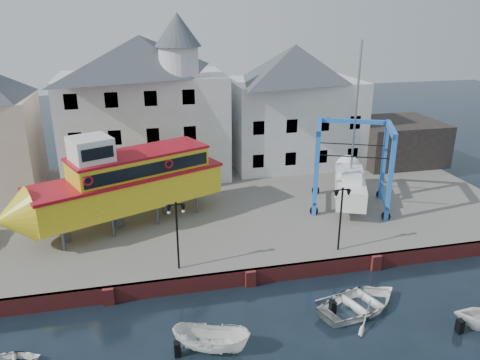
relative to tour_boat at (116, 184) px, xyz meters
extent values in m
plane|color=black|center=(7.44, -7.80, -4.12)|extent=(140.00, 140.00, 0.00)
cube|color=slate|center=(7.44, 3.20, -3.62)|extent=(44.00, 22.00, 1.00)
cube|color=maroon|center=(7.44, -7.68, -3.62)|extent=(44.00, 0.25, 1.00)
cube|color=maroon|center=(-0.56, -7.85, -3.62)|extent=(0.60, 0.36, 1.00)
cube|color=maroon|center=(7.44, -7.85, -3.62)|extent=(0.60, 0.36, 1.00)
cube|color=maroon|center=(15.44, -7.85, -3.62)|extent=(0.60, 0.36, 1.00)
cube|color=white|center=(2.44, 10.70, 1.38)|extent=(14.00, 8.00, 9.00)
pyramid|color=#393E44|center=(2.44, 10.70, 7.48)|extent=(14.00, 8.00, 3.20)
cube|color=black|center=(-3.06, 6.74, -1.52)|extent=(1.00, 0.08, 1.20)
cube|color=black|center=(-0.06, 6.74, -1.52)|extent=(1.00, 0.08, 1.20)
cube|color=black|center=(2.94, 6.74, -1.52)|extent=(1.00, 0.08, 1.20)
cube|color=black|center=(5.94, 6.74, -1.52)|extent=(1.00, 0.08, 1.20)
cube|color=black|center=(-3.06, 6.74, 1.48)|extent=(1.00, 0.08, 1.20)
cube|color=black|center=(-0.06, 6.74, 1.48)|extent=(1.00, 0.08, 1.20)
cube|color=black|center=(2.94, 6.74, 1.48)|extent=(1.00, 0.08, 1.20)
cube|color=black|center=(5.94, 6.74, 1.48)|extent=(1.00, 0.08, 1.20)
cube|color=black|center=(-3.06, 6.74, 4.48)|extent=(1.00, 0.08, 1.20)
cube|color=black|center=(-0.06, 6.74, 4.48)|extent=(1.00, 0.08, 1.20)
cube|color=black|center=(2.94, 6.74, 4.48)|extent=(1.00, 0.08, 1.20)
cube|color=black|center=(5.94, 6.74, 4.48)|extent=(1.00, 0.08, 1.20)
cylinder|color=white|center=(5.44, 8.30, 7.08)|extent=(3.20, 3.20, 2.40)
cone|color=#393E44|center=(5.44, 8.30, 9.58)|extent=(3.80, 3.80, 2.60)
cube|color=white|center=(16.44, 11.20, 0.88)|extent=(12.00, 8.00, 8.00)
pyramid|color=#393E44|center=(16.44, 11.20, 6.48)|extent=(12.00, 8.00, 3.20)
cube|color=black|center=(11.94, 7.24, -1.52)|extent=(1.00, 0.08, 1.20)
cube|color=black|center=(14.94, 7.24, -1.52)|extent=(1.00, 0.08, 1.20)
cube|color=black|center=(17.94, 7.24, -1.52)|extent=(1.00, 0.08, 1.20)
cube|color=black|center=(20.94, 7.24, -1.52)|extent=(1.00, 0.08, 1.20)
cube|color=black|center=(11.94, 7.24, 1.48)|extent=(1.00, 0.08, 1.20)
cube|color=black|center=(14.94, 7.24, 1.48)|extent=(1.00, 0.08, 1.20)
cube|color=black|center=(17.94, 7.24, 1.48)|extent=(1.00, 0.08, 1.20)
cube|color=black|center=(20.94, 7.24, 1.48)|extent=(1.00, 0.08, 1.20)
cube|color=black|center=(26.44, 9.20, -1.12)|extent=(8.00, 7.00, 4.00)
cylinder|color=black|center=(3.44, -6.60, -1.12)|extent=(0.12, 0.12, 4.00)
cube|color=black|center=(3.44, -6.60, 0.93)|extent=(0.90, 0.06, 0.06)
sphere|color=black|center=(3.44, -6.60, 1.00)|extent=(0.16, 0.16, 0.16)
cone|color=black|center=(3.04, -6.60, 0.66)|extent=(0.32, 0.32, 0.45)
sphere|color=white|center=(3.04, -6.60, 0.48)|extent=(0.18, 0.18, 0.18)
cone|color=black|center=(3.84, -6.60, 0.66)|extent=(0.32, 0.32, 0.45)
sphere|color=white|center=(3.84, -6.60, 0.48)|extent=(0.18, 0.18, 0.18)
cylinder|color=black|center=(13.44, -6.60, -1.12)|extent=(0.12, 0.12, 4.00)
cube|color=black|center=(13.44, -6.60, 0.93)|extent=(0.90, 0.06, 0.06)
sphere|color=black|center=(13.44, -6.60, 1.00)|extent=(0.16, 0.16, 0.16)
cone|color=black|center=(13.04, -6.60, 0.66)|extent=(0.32, 0.32, 0.45)
sphere|color=white|center=(13.04, -6.60, 0.48)|extent=(0.18, 0.18, 0.18)
cone|color=black|center=(13.84, -6.60, 0.66)|extent=(0.32, 0.32, 0.45)
sphere|color=white|center=(13.84, -6.60, 0.48)|extent=(0.18, 0.18, 0.18)
cylinder|color=#59595E|center=(-3.34, -2.88, -2.42)|extent=(0.26, 0.26, 1.39)
cylinder|color=#59595E|center=(-4.38, -0.50, -2.42)|extent=(0.26, 0.26, 1.39)
cylinder|color=#59595E|center=(-0.36, -1.58, -2.42)|extent=(0.26, 0.26, 1.39)
cylinder|color=#59595E|center=(-1.41, 0.80, -2.42)|extent=(0.26, 0.26, 1.39)
cylinder|color=#59595E|center=(2.61, -0.27, -2.42)|extent=(0.26, 0.26, 1.39)
cylinder|color=#59595E|center=(1.57, 2.11, -2.42)|extent=(0.26, 0.26, 1.39)
cylinder|color=#59595E|center=(5.59, 1.03, -2.42)|extent=(0.26, 0.26, 1.39)
cylinder|color=#59595E|center=(4.54, 3.41, -2.42)|extent=(0.26, 0.26, 1.39)
cube|color=#59595E|center=(-3.43, -1.50, -2.42)|extent=(0.70, 0.65, 1.39)
cube|color=#59595E|center=(-0.04, -0.01, -2.42)|extent=(0.70, 0.65, 1.39)
cube|color=#59595E|center=(3.36, 1.48, -2.42)|extent=(0.70, 0.65, 1.39)
cube|color=gold|center=(0.81, 0.36, -0.70)|extent=(13.31, 8.44, 2.04)
cone|color=gold|center=(-6.07, -2.66, -0.70)|extent=(3.28, 4.05, 3.53)
cube|color=#A50E1B|center=(0.81, 0.36, 0.41)|extent=(13.63, 8.69, 0.20)
cube|color=gold|center=(1.66, 0.73, 1.06)|extent=(9.76, 6.61, 1.48)
cube|color=black|center=(2.31, -0.74, 1.11)|extent=(8.18, 3.63, 0.84)
cube|color=black|center=(1.02, 2.20, 1.11)|extent=(8.18, 3.63, 0.84)
cube|color=#A50E1B|center=(1.66, 0.73, 1.89)|extent=(9.97, 6.77, 0.17)
cube|color=white|center=(-1.31, -0.57, 2.65)|extent=(3.18, 3.18, 1.69)
cube|color=black|center=(-0.81, -1.70, 2.72)|extent=(1.88, 0.87, 0.74)
torus|color=#A50E1B|center=(-1.50, -2.46, 1.25)|extent=(0.65, 0.38, 0.65)
torus|color=#A50E1B|center=(3.60, -0.23, 1.25)|extent=(0.65, 0.38, 0.65)
cube|color=blue|center=(13.89, -1.30, 0.04)|extent=(0.41, 0.41, 6.31)
cylinder|color=black|center=(13.89, -1.30, -2.80)|extent=(0.67, 0.46, 0.63)
cube|color=blue|center=(15.55, 2.55, 0.04)|extent=(0.41, 0.41, 6.31)
cylinder|color=black|center=(15.55, 2.55, -2.80)|extent=(0.67, 0.46, 0.63)
cube|color=blue|center=(18.57, -3.31, 0.04)|extent=(0.41, 0.41, 6.31)
cylinder|color=black|center=(18.57, -3.31, -2.80)|extent=(0.67, 0.46, 0.63)
cube|color=blue|center=(20.23, 0.54, 0.04)|extent=(0.41, 0.41, 6.31)
cylinder|color=black|center=(20.23, 0.54, -2.80)|extent=(0.67, 0.46, 0.63)
cube|color=blue|center=(14.72, 0.62, 3.04)|extent=(2.07, 4.27, 0.44)
cube|color=blue|center=(14.72, 0.62, -2.21)|extent=(1.98, 4.23, 0.19)
cube|color=blue|center=(19.40, -1.39, 3.04)|extent=(2.07, 4.27, 0.44)
cube|color=blue|center=(19.40, -1.39, -2.21)|extent=(1.98, 4.23, 0.19)
cube|color=blue|center=(17.89, 1.55, 3.04)|extent=(5.10, 2.43, 0.32)
cube|color=white|center=(17.06, -0.38, -1.49)|extent=(4.58, 7.03, 1.44)
cone|color=white|center=(18.64, 3.31, -1.49)|extent=(2.48, 2.14, 2.07)
cube|color=#59595E|center=(17.06, -0.38, -2.53)|extent=(0.84, 1.58, 0.63)
cube|color=white|center=(16.88, -0.80, -0.50)|extent=(2.39, 3.06, 0.54)
cylinder|color=#99999E|center=(17.24, 0.03, 4.19)|extent=(0.21, 0.21, 9.92)
cube|color=black|center=(16.42, -1.87, 1.35)|extent=(4.47, 2.01, 0.05)
cube|color=black|center=(17.70, 1.11, 1.35)|extent=(4.47, 2.01, 0.05)
imported|color=white|center=(4.29, -12.77, -4.12)|extent=(4.02, 2.79, 1.45)
imported|color=white|center=(12.66, -11.36, -4.12)|extent=(5.87, 4.96, 1.04)
camera|label=1|loc=(1.56, -30.65, 11.19)|focal=35.00mm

